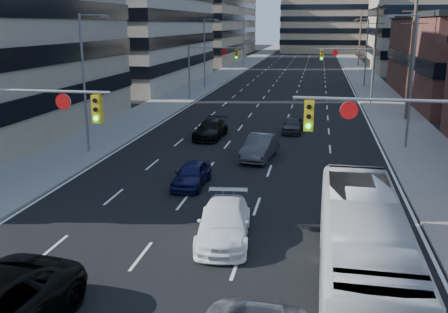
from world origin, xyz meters
name	(u,v)px	position (x,y,z in m)	size (l,w,h in m)	color
road_surface	(303,55)	(0.00, 130.00, 0.01)	(18.00, 300.00, 0.02)	black
sidewalk_left	(261,55)	(-11.50, 130.00, 0.07)	(5.00, 300.00, 0.15)	slate
sidewalk_right	(346,56)	(11.50, 130.00, 0.07)	(5.00, 300.00, 0.15)	slate
office_left_far	(190,25)	(-24.00, 100.00, 8.00)	(20.00, 30.00, 16.00)	gray
office_right_far	(437,32)	(25.00, 88.00, 7.00)	(22.00, 28.00, 14.00)	gray
bg_block_left	(210,18)	(-28.00, 140.00, 10.00)	(24.00, 24.00, 20.00)	#ADA089
bg_block_right	(429,33)	(32.00, 130.00, 6.00)	(22.00, 22.00, 12.00)	gray
signal_near_left	(21,126)	(-7.45, 8.00, 4.33)	(6.59, 0.33, 6.00)	slate
signal_near_right	(404,142)	(7.45, 8.00, 4.33)	(6.59, 0.33, 6.00)	slate
signal_far_left	(209,62)	(-7.68, 45.00, 4.30)	(6.09, 0.33, 6.00)	slate
signal_far_right	(351,63)	(7.68, 45.00, 4.30)	(6.09, 0.33, 6.00)	slate
utility_pole_block	(412,55)	(12.20, 36.00, 5.78)	(2.20, 0.28, 11.00)	#4C3D2D
utility_pole_midblock	(376,42)	(12.20, 66.00, 5.78)	(2.20, 0.28, 11.00)	#4C3D2D
utility_pole_distant	(360,37)	(12.20, 96.00, 5.78)	(2.20, 0.28, 11.00)	#4C3D2D
streetlight_left_near	(86,77)	(-10.34, 20.00, 5.05)	(2.03, 0.22, 9.00)	slate
streetlight_left_mid	(206,50)	(-10.34, 55.00, 5.05)	(2.03, 0.22, 9.00)	slate
streetlight_left_far	(245,41)	(-10.34, 90.00, 5.05)	(2.03, 0.22, 9.00)	slate
streetlight_right_near	(410,75)	(10.34, 25.00, 5.05)	(2.03, 0.22, 9.00)	slate
streetlight_right_far	(365,49)	(10.34, 60.00, 5.05)	(2.03, 0.22, 9.00)	slate
white_van	(224,223)	(0.96, 8.06, 0.72)	(2.02, 4.96, 1.44)	white
transit_bus	(362,249)	(6.00, 4.89, 1.51)	(2.54, 10.84, 3.02)	silver
sedan_blue	(192,174)	(-2.00, 14.46, 0.65)	(1.54, 3.83, 1.30)	#0E1038
sedan_grey_center	(260,147)	(0.92, 20.68, 0.76)	(1.61, 4.61, 1.52)	#3A393C
sedan_black_far	(211,129)	(-3.43, 25.92, 0.68)	(1.91, 4.69, 1.36)	black
sedan_grey_right	(293,125)	(2.56, 29.10, 0.63)	(1.49, 3.70, 1.26)	#2E2E30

